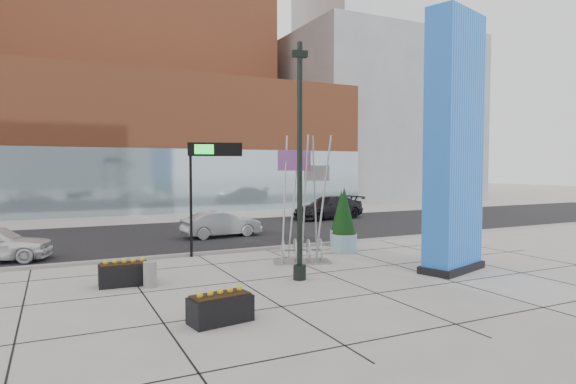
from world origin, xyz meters
name	(u,v)px	position (x,y,z in m)	size (l,w,h in m)	color
ground	(285,270)	(0.00, 0.00, 0.00)	(160.00, 160.00, 0.00)	#9E9991
street_asphalt	(204,234)	(0.00, 10.00, 0.01)	(80.00, 12.00, 0.02)	black
curb_edge	(244,250)	(0.00, 4.00, 0.06)	(80.00, 0.30, 0.12)	gray
tower_podium	(159,145)	(1.00, 27.00, 5.50)	(34.00, 10.00, 11.00)	brown
tower_glass_front	(172,181)	(1.00, 22.20, 2.50)	(34.00, 0.60, 5.00)	#8CA5B2
building_grey_parking	(367,121)	(26.00, 32.00, 9.00)	(20.00, 18.00, 18.00)	slate
building_pale_office	(361,12)	(36.00, 48.00, 27.50)	(16.00, 16.00, 55.00)	#B2B7BC
blue_pylon	(454,147)	(5.16, -2.69, 4.26)	(2.88, 1.95, 8.82)	#0C4CBA
lamp_post	(300,184)	(-0.21, -1.56, 3.06)	(0.50, 0.41, 7.49)	black
public_art_sculpture	(302,229)	(1.17, 0.90, 1.26)	(2.35, 1.72, 4.80)	#A7AAAC
concrete_bollard	(150,274)	(-4.68, -0.45, 0.38)	(0.39, 0.39, 0.77)	gray
overhead_street_sign	(210,159)	(-1.54, 3.80, 3.92)	(2.11, 0.81, 4.56)	black
round_planter_east	(341,219)	(4.60, 3.60, 1.19)	(1.01, 1.01, 2.52)	#90BCC2
round_planter_mid	(344,222)	(4.75, 3.60, 1.07)	(0.91, 0.91, 2.26)	#90BCC2
round_planter_west	(344,221)	(3.80, 2.10, 1.30)	(1.10, 1.10, 2.75)	#90BCC2
box_planter_north	(124,273)	(-5.34, 0.15, 0.37)	(1.50, 0.80, 0.81)	black
box_planter_south	(220,307)	(-3.80, -4.50, 0.36)	(1.52, 0.93, 0.78)	black
car_silver_mid	(221,224)	(0.48, 8.50, 0.66)	(1.40, 4.01, 1.32)	#AAACB2
car_dark_east	(328,208)	(9.76, 13.43, 0.77)	(2.17, 5.34, 1.55)	black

